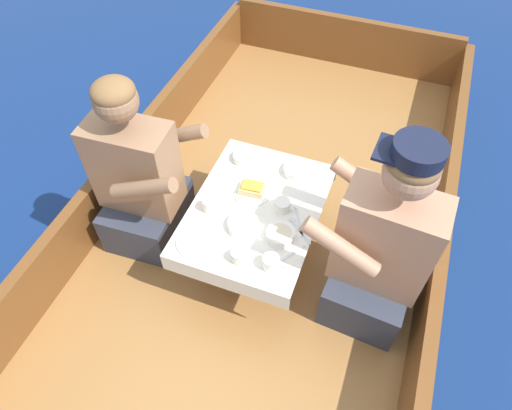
{
  "coord_description": "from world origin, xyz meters",
  "views": [
    {
      "loc": [
        0.48,
        -1.39,
        2.39
      ],
      "look_at": [
        0.0,
        -0.1,
        0.72
      ],
      "focal_mm": 32.0,
      "sensor_mm": 36.0,
      "label": 1
    }
  ],
  "objects_px": {
    "tin_can": "(238,256)",
    "person_port": "(140,181)",
    "sandwich": "(252,188)",
    "person_starboard": "(380,252)",
    "coffee_cup_center": "(210,205)",
    "coffee_cup_starboard": "(282,205)",
    "coffee_cup_port": "(271,262)"
  },
  "relations": [
    {
      "from": "tin_can",
      "to": "person_port",
      "type": "bearing_deg",
      "value": 158.41
    },
    {
      "from": "sandwich",
      "to": "tin_can",
      "type": "distance_m",
      "value": 0.39
    },
    {
      "from": "sandwich",
      "to": "tin_can",
      "type": "height_order",
      "value": "sandwich"
    },
    {
      "from": "person_starboard",
      "to": "coffee_cup_center",
      "type": "height_order",
      "value": "person_starboard"
    },
    {
      "from": "person_starboard",
      "to": "coffee_cup_starboard",
      "type": "height_order",
      "value": "person_starboard"
    },
    {
      "from": "person_starboard",
      "to": "coffee_cup_port",
      "type": "bearing_deg",
      "value": 30.7
    },
    {
      "from": "person_port",
      "to": "tin_can",
      "type": "bearing_deg",
      "value": -24.73
    },
    {
      "from": "coffee_cup_starboard",
      "to": "coffee_cup_port",
      "type": "bearing_deg",
      "value": -80.09
    },
    {
      "from": "person_starboard",
      "to": "coffee_cup_center",
      "type": "bearing_deg",
      "value": 4.96
    },
    {
      "from": "person_port",
      "to": "sandwich",
      "type": "relative_size",
      "value": 8.02
    },
    {
      "from": "person_port",
      "to": "coffee_cup_center",
      "type": "relative_size",
      "value": 10.66
    },
    {
      "from": "tin_can",
      "to": "coffee_cup_center",
      "type": "bearing_deg",
      "value": 136.78
    },
    {
      "from": "person_starboard",
      "to": "coffee_cup_center",
      "type": "relative_size",
      "value": 11.35
    },
    {
      "from": "sandwich",
      "to": "coffee_cup_starboard",
      "type": "bearing_deg",
      "value": -14.47
    },
    {
      "from": "coffee_cup_starboard",
      "to": "tin_can",
      "type": "height_order",
      "value": "tin_can"
    },
    {
      "from": "coffee_cup_port",
      "to": "coffee_cup_starboard",
      "type": "relative_size",
      "value": 0.96
    },
    {
      "from": "person_starboard",
      "to": "tin_can",
      "type": "bearing_deg",
      "value": 25.86
    },
    {
      "from": "person_starboard",
      "to": "tin_can",
      "type": "relative_size",
      "value": 15.79
    },
    {
      "from": "person_starboard",
      "to": "sandwich",
      "type": "xyz_separation_m",
      "value": [
        -0.65,
        0.16,
        -0.01
      ]
    },
    {
      "from": "coffee_cup_port",
      "to": "coffee_cup_starboard",
      "type": "distance_m",
      "value": 0.33
    },
    {
      "from": "coffee_cup_center",
      "to": "tin_can",
      "type": "height_order",
      "value": "coffee_cup_center"
    },
    {
      "from": "person_starboard",
      "to": "person_port",
      "type": "bearing_deg",
      "value": 3.03
    },
    {
      "from": "coffee_cup_center",
      "to": "tin_can",
      "type": "bearing_deg",
      "value": -43.22
    },
    {
      "from": "person_port",
      "to": "coffee_cup_port",
      "type": "relative_size",
      "value": 9.82
    },
    {
      "from": "person_port",
      "to": "coffee_cup_port",
      "type": "xyz_separation_m",
      "value": [
        0.78,
        -0.23,
        0.02
      ]
    },
    {
      "from": "person_starboard",
      "to": "coffee_cup_center",
      "type": "distance_m",
      "value": 0.8
    },
    {
      "from": "tin_can",
      "to": "sandwich",
      "type": "bearing_deg",
      "value": 101.81
    },
    {
      "from": "coffee_cup_starboard",
      "to": "coffee_cup_center",
      "type": "distance_m",
      "value": 0.34
    },
    {
      "from": "person_port",
      "to": "tin_can",
      "type": "height_order",
      "value": "person_port"
    },
    {
      "from": "person_port",
      "to": "person_starboard",
      "type": "relative_size",
      "value": 0.94
    },
    {
      "from": "person_starboard",
      "to": "coffee_cup_port",
      "type": "distance_m",
      "value": 0.48
    },
    {
      "from": "sandwich",
      "to": "coffee_cup_starboard",
      "type": "xyz_separation_m",
      "value": [
        0.17,
        -0.04,
        -0.0
      ]
    }
  ]
}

